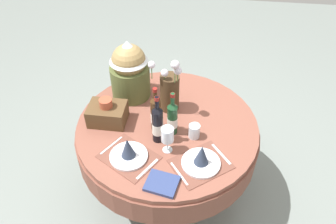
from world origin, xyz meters
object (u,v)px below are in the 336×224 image
at_px(flower_vase, 170,90).
at_px(tumbler_near_left, 194,131).
at_px(wine_bottle_centre, 156,113).
at_px(dining_table, 167,138).
at_px(wine_bottle_right, 158,124).
at_px(place_setting_left, 128,152).
at_px(book_on_table, 162,183).
at_px(woven_basket_side_left, 107,113).
at_px(gift_tub_back_left, 129,68).
at_px(wine_bottle_left, 172,118).
at_px(place_setting_right, 201,159).
at_px(wine_glass_right, 167,135).

distance_m(flower_vase, tumbler_near_left, 0.35).
bearing_deg(tumbler_near_left, wine_bottle_centre, 169.78).
distance_m(dining_table, wine_bottle_right, 0.33).
height_order(place_setting_left, flower_vase, flower_vase).
relative_size(book_on_table, woven_basket_side_left, 0.72).
relative_size(dining_table, wine_bottle_centre, 3.78).
xyz_separation_m(place_setting_left, gift_tub_back_left, (-0.12, 0.62, 0.20)).
bearing_deg(flower_vase, tumbler_near_left, -53.21).
relative_size(wine_bottle_centre, tumbler_near_left, 3.44).
bearing_deg(wine_bottle_right, tumbler_near_left, 13.91).
height_order(dining_table, woven_basket_side_left, woven_basket_side_left).
relative_size(flower_vase, gift_tub_back_left, 0.97).
distance_m(wine_bottle_centre, woven_basket_side_left, 0.35).
xyz_separation_m(place_setting_left, flower_vase, (0.19, 0.50, 0.12)).
bearing_deg(gift_tub_back_left, tumbler_near_left, -37.44).
height_order(wine_bottle_left, wine_bottle_right, wine_bottle_right).
xyz_separation_m(tumbler_near_left, book_on_table, (-0.16, -0.41, -0.04)).
distance_m(book_on_table, gift_tub_back_left, 0.91).
bearing_deg(book_on_table, wine_bottle_centre, 113.99).
distance_m(wine_bottle_left, woven_basket_side_left, 0.46).
bearing_deg(wine_bottle_left, flower_vase, 101.63).
bearing_deg(place_setting_left, place_setting_right, 0.46).
bearing_deg(woven_basket_side_left, place_setting_left, -55.18).
distance_m(dining_table, place_setting_right, 0.46).
xyz_separation_m(dining_table, wine_glass_right, (0.03, -0.24, 0.28)).
relative_size(dining_table, place_setting_right, 3.01).
bearing_deg(woven_basket_side_left, dining_table, 3.78).
relative_size(dining_table, wine_bottle_right, 3.58).
distance_m(wine_glass_right, book_on_table, 0.30).
bearing_deg(place_setting_right, wine_bottle_right, 149.38).
xyz_separation_m(place_setting_left, wine_bottle_left, (0.24, 0.26, 0.08)).
bearing_deg(wine_glass_right, woven_basket_side_left, 154.21).
bearing_deg(woven_basket_side_left, gift_tub_back_left, 72.88).
bearing_deg(place_setting_left, gift_tub_back_left, 100.59).
xyz_separation_m(place_setting_right, wine_bottle_centre, (-0.32, 0.28, 0.09)).
height_order(dining_table, place_setting_right, place_setting_right).
distance_m(place_setting_right, gift_tub_back_left, 0.86).
relative_size(place_setting_right, wine_bottle_right, 1.19).
bearing_deg(wine_bottle_left, wine_glass_right, -93.48).
bearing_deg(flower_vase, book_on_table, -86.41).
bearing_deg(flower_vase, place_setting_left, -111.10).
height_order(wine_glass_right, woven_basket_side_left, woven_basket_side_left).
bearing_deg(place_setting_left, wine_bottle_right, 48.36).
bearing_deg(place_setting_right, place_setting_left, -179.54).
height_order(place_setting_right, woven_basket_side_left, woven_basket_side_left).
relative_size(wine_bottle_centre, wine_glass_right, 1.80).
relative_size(place_setting_right, tumbler_near_left, 4.32).
distance_m(wine_bottle_centre, gift_tub_back_left, 0.43).
distance_m(wine_glass_right, gift_tub_back_left, 0.64).
bearing_deg(wine_bottle_right, place_setting_right, -30.62).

